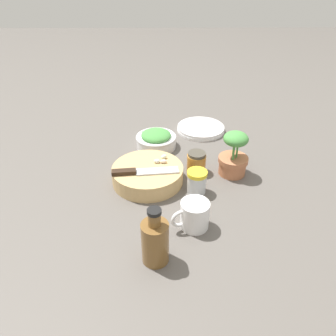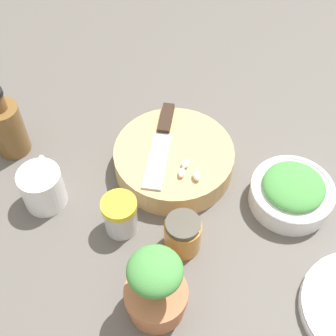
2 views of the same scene
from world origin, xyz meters
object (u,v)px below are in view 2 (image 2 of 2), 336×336
at_px(chef_knife, 162,139).
at_px(garlic_cloves, 188,171).
at_px(cutting_board, 174,160).
at_px(honey_jar, 183,234).
at_px(herb_bowl, 292,192).
at_px(oil_bottle, 7,127).
at_px(spice_jar, 120,215).
at_px(coffee_mug, 43,187).
at_px(potted_herb, 156,291).

relative_size(chef_knife, garlic_cloves, 4.60).
xyz_separation_m(cutting_board, honey_jar, (-0.05, 0.16, 0.01)).
bearing_deg(cutting_board, chef_knife, -32.22).
bearing_deg(chef_knife, herb_bowl, 165.07).
bearing_deg(chef_knife, cutting_board, 141.97).
xyz_separation_m(garlic_cloves, honey_jar, (-0.02, 0.11, -0.02)).
xyz_separation_m(cutting_board, herb_bowl, (-0.22, 0.02, 0.01)).
xyz_separation_m(cutting_board, garlic_cloves, (-0.04, 0.04, 0.03)).
bearing_deg(oil_bottle, chef_knife, -170.53).
distance_m(cutting_board, garlic_cloves, 0.06).
xyz_separation_m(chef_knife, honey_jar, (-0.08, 0.17, -0.02)).
bearing_deg(cutting_board, garlic_cloves, 130.17).
height_order(herb_bowl, spice_jar, spice_jar).
bearing_deg(chef_knife, oil_bottle, 3.65).
bearing_deg(garlic_cloves, honey_jar, 99.01).
height_order(herb_bowl, honey_jar, honey_jar).
bearing_deg(honey_jar, coffee_mug, -6.18).
bearing_deg(potted_herb, cutting_board, -81.24).
relative_size(garlic_cloves, coffee_mug, 0.43).
bearing_deg(spice_jar, honey_jar, 175.83).
bearing_deg(spice_jar, potted_herb, 128.05).
bearing_deg(honey_jar, chef_knife, -64.75).
xyz_separation_m(spice_jar, potted_herb, (-0.10, 0.12, 0.03)).
height_order(cutting_board, coffee_mug, coffee_mug).
relative_size(herb_bowl, oil_bottle, 0.97).
height_order(honey_jar, oil_bottle, oil_bottle).
bearing_deg(chef_knife, potted_herb, 97.67).
bearing_deg(cutting_board, spice_jar, 69.55).
bearing_deg(garlic_cloves, oil_bottle, -2.03).
distance_m(chef_knife, spice_jar, 0.17).
xyz_separation_m(chef_knife, garlic_cloves, (-0.06, 0.06, 0.00)).
xyz_separation_m(garlic_cloves, herb_bowl, (-0.18, -0.02, -0.03)).
bearing_deg(oil_bottle, herb_bowl, -179.11).
bearing_deg(honey_jar, cutting_board, -70.83).
bearing_deg(spice_jar, cutting_board, -110.45).
xyz_separation_m(herb_bowl, spice_jar, (0.27, 0.13, 0.01)).
relative_size(garlic_cloves, potted_herb, 0.30).
distance_m(spice_jar, honey_jar, 0.11).
bearing_deg(herb_bowl, oil_bottle, 0.89).
xyz_separation_m(herb_bowl, coffee_mug, (0.42, 0.11, 0.01)).
distance_m(cutting_board, chef_knife, 0.04).
distance_m(cutting_board, spice_jar, 0.16).
height_order(cutting_board, garlic_cloves, garlic_cloves).
distance_m(garlic_cloves, honey_jar, 0.12).
bearing_deg(spice_jar, coffee_mug, -7.65).
bearing_deg(herb_bowl, spice_jar, 24.60).
bearing_deg(chef_knife, spice_jar, 74.67).
bearing_deg(spice_jar, herb_bowl, -155.40).
bearing_deg(potted_herb, herb_bowl, -125.38).
bearing_deg(honey_jar, oil_bottle, -18.77).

